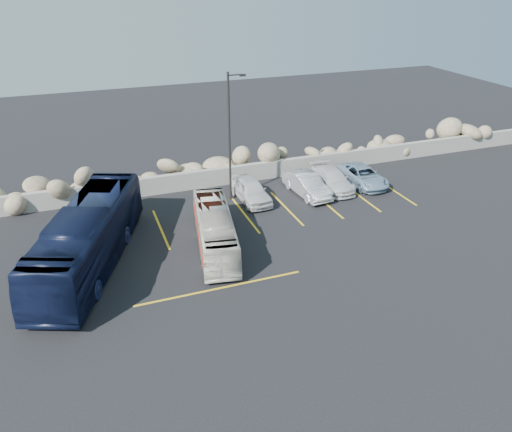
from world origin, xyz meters
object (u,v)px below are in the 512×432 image
object	(u,v)px
car_b	(307,185)
car_c	(332,179)
lamppost	(230,134)
tour_coach	(88,237)
vintage_bus	(215,229)
car_d	(363,176)
car_a	(251,190)

from	to	relation	value
car_b	car_c	bearing A→B (deg)	5.13
lamppost	tour_coach	size ratio (longest dim) A/B	0.72
lamppost	car_c	xyz separation A→B (m)	(6.85, -0.70, -3.66)
lamppost	car_b	world-z (taller)	lamppost
car_b	tour_coach	bearing A→B (deg)	-168.94
vintage_bus	car_d	size ratio (longest dim) A/B	1.71
car_a	car_c	xyz separation A→B (m)	(5.77, -0.04, -0.07)
tour_coach	car_c	distance (m)	16.41
car_d	car_a	bearing A→B (deg)	178.72
vintage_bus	car_a	distance (m)	6.17
lamppost	tour_coach	world-z (taller)	lamppost
car_a	car_c	distance (m)	5.77
vintage_bus	car_d	distance (m)	12.75
lamppost	car_d	bearing A→B (deg)	-5.12
lamppost	car_a	xyz separation A→B (m)	(1.08, -0.65, -3.59)
car_d	tour_coach	bearing A→B (deg)	-167.04
car_a	car_b	world-z (taller)	car_a
lamppost	tour_coach	bearing A→B (deg)	-150.73
lamppost	car_a	distance (m)	3.81
car_a	car_d	size ratio (longest dim) A/B	0.94
tour_coach	vintage_bus	bearing A→B (deg)	17.30
lamppost	car_a	bearing A→B (deg)	-31.29
lamppost	car_c	bearing A→B (deg)	-5.83
tour_coach	car_c	bearing A→B (deg)	37.28
car_d	vintage_bus	bearing A→B (deg)	-158.40
vintage_bus	car_b	distance (m)	8.74
lamppost	car_d	world-z (taller)	lamppost
tour_coach	car_a	world-z (taller)	tour_coach
tour_coach	car_d	xyz separation A→B (m)	(18.11, 4.20, -0.93)
vintage_bus	tour_coach	bearing A→B (deg)	-174.32
lamppost	car_b	distance (m)	6.10
car_a	car_d	world-z (taller)	car_a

